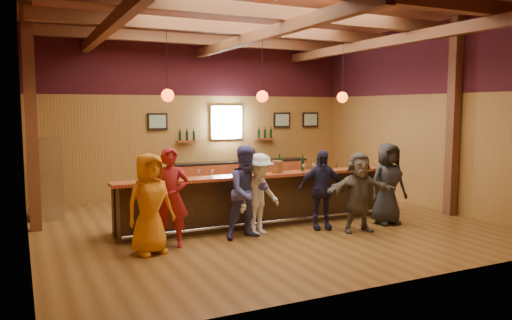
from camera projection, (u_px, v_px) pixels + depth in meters
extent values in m
plane|color=brown|center=(262.00, 225.00, 10.58)|extent=(9.00, 9.00, 0.00)
cube|color=brown|center=(199.00, 116.00, 13.93)|extent=(9.00, 0.04, 4.50)
cube|color=brown|center=(392.00, 124.00, 6.75)|extent=(9.00, 0.04, 4.50)
cube|color=brown|center=(23.00, 121.00, 8.42)|extent=(0.04, 8.00, 4.50)
cube|color=brown|center=(426.00, 117.00, 12.27)|extent=(0.04, 8.00, 4.50)
cube|color=brown|center=(262.00, 7.00, 10.11)|extent=(9.00, 8.00, 0.04)
cube|color=#370F15|center=(199.00, 65.00, 13.77)|extent=(9.00, 0.01, 1.70)
cube|color=#370F15|center=(21.00, 36.00, 8.28)|extent=(0.01, 8.00, 1.70)
cube|color=#370F15|center=(427.00, 59.00, 12.11)|extent=(0.01, 8.00, 1.70)
cube|color=#502A16|center=(31.00, 119.00, 9.83)|extent=(0.22, 0.22, 4.50)
cube|color=#502A16|center=(453.00, 117.00, 11.31)|extent=(0.22, 0.22, 4.50)
cube|color=#502A16|center=(286.00, 14.00, 9.24)|extent=(8.80, 0.20, 0.25)
cube|color=#502A16|center=(242.00, 29.00, 11.04)|extent=(8.80, 0.20, 0.25)
cube|color=#502A16|center=(211.00, 40.00, 12.83)|extent=(8.80, 0.20, 0.25)
cube|color=#502A16|center=(111.00, 24.00, 8.88)|extent=(0.18, 7.80, 0.22)
cube|color=#502A16|center=(262.00, 35.00, 10.17)|extent=(0.18, 7.80, 0.22)
cube|color=#502A16|center=(379.00, 43.00, 11.45)|extent=(0.18, 7.80, 0.22)
cube|color=black|center=(262.00, 200.00, 10.52)|extent=(6.00, 0.60, 1.05)
cube|color=maroon|center=(266.00, 175.00, 10.30)|extent=(6.30, 0.50, 0.06)
cube|color=black|center=(254.00, 179.00, 10.82)|extent=(6.00, 0.48, 0.05)
cube|color=black|center=(254.00, 201.00, 10.87)|extent=(6.00, 0.48, 0.90)
cube|color=silver|center=(331.00, 176.00, 11.68)|extent=(0.45, 0.40, 0.14)
cube|color=silver|center=(349.00, 175.00, 11.90)|extent=(0.45, 0.40, 0.14)
cylinder|color=silver|center=(271.00, 222.00, 10.19)|extent=(6.00, 0.06, 0.06)
cube|color=maroon|center=(243.00, 178.00, 14.38)|extent=(4.00, 0.50, 0.90)
cube|color=black|center=(243.00, 162.00, 14.33)|extent=(4.00, 0.52, 0.05)
cube|color=silver|center=(226.00, 122.00, 14.25)|extent=(0.95, 0.08, 0.95)
cube|color=white|center=(227.00, 122.00, 14.21)|extent=(0.78, 0.01, 0.78)
cube|color=black|center=(157.00, 121.00, 13.38)|extent=(0.55, 0.04, 0.45)
cube|color=silver|center=(158.00, 122.00, 13.36)|extent=(0.45, 0.01, 0.35)
cube|color=black|center=(282.00, 120.00, 15.01)|extent=(0.55, 0.04, 0.45)
cube|color=silver|center=(282.00, 120.00, 14.99)|extent=(0.45, 0.01, 0.35)
cube|color=black|center=(310.00, 120.00, 15.44)|extent=(0.55, 0.04, 0.45)
cube|color=silver|center=(311.00, 120.00, 15.41)|extent=(0.45, 0.01, 0.35)
cube|color=maroon|center=(187.00, 141.00, 13.73)|extent=(0.60, 0.18, 0.04)
cylinder|color=black|center=(180.00, 136.00, 13.63)|extent=(0.07, 0.07, 0.26)
cylinder|color=black|center=(187.00, 136.00, 13.71)|extent=(0.07, 0.07, 0.26)
cylinder|color=black|center=(194.00, 136.00, 13.80)|extent=(0.07, 0.07, 0.26)
cube|color=maroon|center=(265.00, 139.00, 14.76)|extent=(0.60, 0.18, 0.04)
cylinder|color=black|center=(259.00, 134.00, 14.65)|extent=(0.07, 0.07, 0.26)
cylinder|color=black|center=(265.00, 134.00, 14.74)|extent=(0.07, 0.07, 0.26)
cylinder|color=black|center=(271.00, 134.00, 14.83)|extent=(0.07, 0.07, 0.26)
cylinder|color=black|center=(167.00, 62.00, 9.37)|extent=(0.01, 0.01, 1.25)
sphere|color=#F9480C|center=(168.00, 95.00, 9.44)|extent=(0.24, 0.24, 0.24)
cylinder|color=black|center=(262.00, 66.00, 10.23)|extent=(0.01, 0.01, 1.25)
sphere|color=#F9480C|center=(262.00, 96.00, 10.30)|extent=(0.24, 0.24, 0.24)
cylinder|color=black|center=(343.00, 69.00, 11.09)|extent=(0.01, 0.01, 1.25)
sphere|color=#F9480C|center=(342.00, 97.00, 11.15)|extent=(0.24, 0.24, 0.24)
cube|color=silver|center=(45.00, 179.00, 11.06)|extent=(0.70, 0.70, 1.80)
imported|color=orange|center=(150.00, 204.00, 8.40)|extent=(0.95, 0.74, 1.72)
imported|color=maroon|center=(171.00, 197.00, 8.81)|extent=(0.76, 0.62, 1.78)
imported|color=#444789|center=(248.00, 192.00, 9.40)|extent=(0.90, 0.73, 1.77)
imported|color=silver|center=(259.00, 194.00, 9.67)|extent=(1.17, 0.91, 1.59)
imported|color=#201D3A|center=(321.00, 190.00, 10.12)|extent=(1.03, 0.66, 1.63)
imported|color=#5C5449|center=(359.00, 192.00, 9.90)|extent=(1.54, 0.72, 1.60)
imported|color=black|center=(388.00, 184.00, 10.57)|extent=(0.88, 0.61, 1.73)
imported|color=black|center=(249.00, 181.00, 11.60)|extent=(0.59, 0.41, 1.56)
cylinder|color=olive|center=(277.00, 167.00, 10.39)|extent=(0.24, 0.24, 0.26)
cylinder|color=black|center=(280.00, 165.00, 10.57)|extent=(0.08, 0.08, 0.28)
cylinder|color=black|center=(280.00, 157.00, 10.55)|extent=(0.03, 0.03, 0.10)
cylinder|color=black|center=(303.00, 165.00, 10.79)|extent=(0.08, 0.08, 0.27)
cylinder|color=black|center=(303.00, 156.00, 10.77)|extent=(0.03, 0.03, 0.09)
cylinder|color=silver|center=(151.00, 181.00, 9.23)|extent=(0.08, 0.08, 0.01)
cylinder|color=silver|center=(151.00, 178.00, 9.22)|extent=(0.01, 0.01, 0.11)
sphere|color=silver|center=(151.00, 173.00, 9.21)|extent=(0.09, 0.09, 0.09)
cylinder|color=silver|center=(166.00, 181.00, 9.31)|extent=(0.06, 0.06, 0.01)
cylinder|color=silver|center=(166.00, 178.00, 9.30)|extent=(0.01, 0.01, 0.09)
sphere|color=silver|center=(166.00, 174.00, 9.30)|extent=(0.07, 0.07, 0.07)
cylinder|color=silver|center=(200.00, 177.00, 9.75)|extent=(0.06, 0.06, 0.01)
cylinder|color=silver|center=(200.00, 175.00, 9.75)|extent=(0.01, 0.01, 0.09)
sphere|color=silver|center=(199.00, 171.00, 9.74)|extent=(0.07, 0.07, 0.07)
cylinder|color=silver|center=(213.00, 178.00, 9.70)|extent=(0.06, 0.06, 0.01)
cylinder|color=silver|center=(212.00, 175.00, 9.70)|extent=(0.01, 0.01, 0.09)
sphere|color=silver|center=(212.00, 171.00, 9.69)|extent=(0.07, 0.07, 0.07)
cylinder|color=silver|center=(243.00, 175.00, 10.08)|extent=(0.06, 0.06, 0.01)
cylinder|color=silver|center=(243.00, 173.00, 10.07)|extent=(0.01, 0.01, 0.09)
sphere|color=silver|center=(243.00, 169.00, 10.06)|extent=(0.07, 0.07, 0.07)
cylinder|color=silver|center=(304.00, 172.00, 10.57)|extent=(0.07, 0.07, 0.01)
cylinder|color=silver|center=(304.00, 169.00, 10.57)|extent=(0.01, 0.01, 0.10)
sphere|color=silver|center=(304.00, 166.00, 10.56)|extent=(0.08, 0.08, 0.08)
cylinder|color=silver|center=(314.00, 170.00, 10.82)|extent=(0.06, 0.06, 0.01)
cylinder|color=silver|center=(314.00, 168.00, 10.81)|extent=(0.01, 0.01, 0.09)
sphere|color=silver|center=(314.00, 165.00, 10.80)|extent=(0.07, 0.07, 0.07)
cylinder|color=silver|center=(353.00, 168.00, 11.21)|extent=(0.07, 0.07, 0.01)
cylinder|color=silver|center=(353.00, 166.00, 11.21)|extent=(0.01, 0.01, 0.10)
sphere|color=silver|center=(353.00, 162.00, 11.20)|extent=(0.08, 0.08, 0.08)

